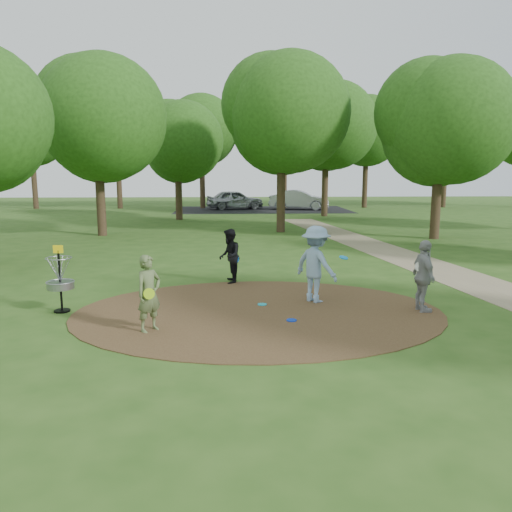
{
  "coord_description": "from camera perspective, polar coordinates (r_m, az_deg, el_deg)",
  "views": [
    {
      "loc": [
        -0.62,
        -10.96,
        3.2
      ],
      "look_at": [
        0.0,
        1.2,
        1.1
      ],
      "focal_mm": 35.0,
      "sensor_mm": 36.0,
      "label": 1
    }
  ],
  "objects": [
    {
      "name": "disc_golf_basket",
      "position": [
        12.14,
        -21.52,
        -1.95
      ],
      "size": [
        0.63,
        0.63,
        1.54
      ],
      "color": "black",
      "rests_on": "ground"
    },
    {
      "name": "player_observer_with_disc",
      "position": [
        10.16,
        -12.14,
        -4.22
      ],
      "size": [
        0.66,
        0.67,
        1.56
      ],
      "color": "#57683C",
      "rests_on": "ground"
    },
    {
      "name": "footpath",
      "position": [
        15.13,
        25.29,
        -3.36
      ],
      "size": [
        7.55,
        39.89,
        0.01
      ],
      "primitive_type": "cube",
      "rotation": [
        0.0,
        0.0,
        0.14
      ],
      "color": "#8C7A5B",
      "rests_on": "ground"
    },
    {
      "name": "car_left",
      "position": [
        41.59,
        -2.42,
        6.45
      ],
      "size": [
        4.94,
        2.78,
        1.59
      ],
      "primitive_type": "imported",
      "rotation": [
        0.0,
        0.0,
        1.78
      ],
      "color": "#979B9E",
      "rests_on": "ground"
    },
    {
      "name": "ground",
      "position": [
        11.44,
        0.31,
        -6.46
      ],
      "size": [
        100.0,
        100.0,
        0.0
      ],
      "primitive_type": "plane",
      "color": "#2D5119",
      "rests_on": "ground"
    },
    {
      "name": "player_walking_with_disc",
      "position": [
        14.23,
        -3.06,
        -0.02
      ],
      "size": [
        0.6,
        0.77,
        1.56
      ],
      "color": "black",
      "rests_on": "ground"
    },
    {
      "name": "player_waiting_with_disc",
      "position": [
        11.91,
        18.61,
        -2.22
      ],
      "size": [
        0.45,
        0.99,
        1.66
      ],
      "color": "#98999B",
      "rests_on": "ground"
    },
    {
      "name": "car_right",
      "position": [
        41.24,
        4.94,
        6.4
      ],
      "size": [
        5.09,
        2.58,
        1.6
      ],
      "primitive_type": "imported",
      "rotation": [
        0.0,
        0.0,
        1.38
      ],
      "color": "#9B9EA2",
      "rests_on": "ground"
    },
    {
      "name": "parking_lot",
      "position": [
        41.17,
        0.75,
        5.32
      ],
      "size": [
        14.0,
        8.0,
        0.01
      ],
      "primitive_type": "cube",
      "color": "black",
      "rests_on": "ground"
    },
    {
      "name": "dirt_clearing",
      "position": [
        11.43,
        0.31,
        -6.42
      ],
      "size": [
        8.4,
        8.4,
        0.02
      ],
      "primitive_type": "cylinder",
      "color": "#47301C",
      "rests_on": "ground"
    },
    {
      "name": "tree_ring",
      "position": [
        21.35,
        3.97,
        15.19
      ],
      "size": [
        36.77,
        45.17,
        9.04
      ],
      "color": "#332316",
      "rests_on": "ground"
    },
    {
      "name": "disc_ground_blue",
      "position": [
        10.79,
        4.09,
        -7.33
      ],
      "size": [
        0.22,
        0.22,
        0.02
      ],
      "primitive_type": "cylinder",
      "color": "#0B31C5",
      "rests_on": "dirt_clearing"
    },
    {
      "name": "player_throwing_with_disc",
      "position": [
        12.2,
        6.86,
        -0.95
      ],
      "size": [
        1.49,
        1.38,
        1.88
      ],
      "color": "#88A8CB",
      "rests_on": "ground"
    },
    {
      "name": "disc_ground_cyan",
      "position": [
        11.99,
        0.71,
        -5.55
      ],
      "size": [
        0.22,
        0.22,
        0.02
      ],
      "primitive_type": "cylinder",
      "color": "#19B5CF",
      "rests_on": "dirt_clearing"
    }
  ]
}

